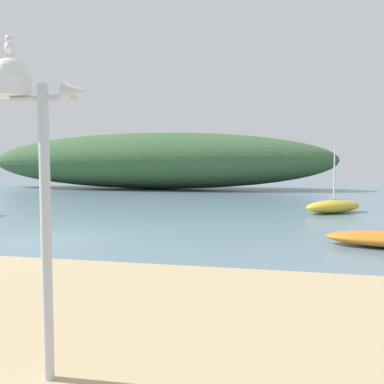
% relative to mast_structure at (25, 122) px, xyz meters
% --- Properties ---
extents(ground_plane, '(120.00, 120.00, 0.00)m').
position_rel_mast_structure_xyz_m(ground_plane, '(-5.21, 9.09, -3.14)').
color(ground_plane, slate).
extents(distant_hill, '(39.30, 10.77, 6.18)m').
position_rel_mast_structure_xyz_m(distant_hill, '(-11.20, 40.34, -0.05)').
color(distant_hill, '#3D6038').
rests_on(distant_hill, ground).
extents(mast_structure, '(1.17, 0.46, 3.65)m').
position_rel_mast_structure_xyz_m(mast_structure, '(0.00, 0.00, 0.00)').
color(mast_structure, silver).
rests_on(mast_structure, beach_sand).
extents(seagull_on_radar, '(0.23, 0.29, 0.22)m').
position_rel_mast_structure_xyz_m(seagull_on_radar, '(-0.16, -0.01, 0.84)').
color(seagull_on_radar, orange).
rests_on(seagull_on_radar, mast_structure).
extents(sailboat_near_shore, '(3.79, 3.49, 3.67)m').
position_rel_mast_structure_xyz_m(sailboat_near_shore, '(5.59, 19.84, -2.77)').
color(sailboat_near_shore, gold).
rests_on(sailboat_near_shore, ground).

